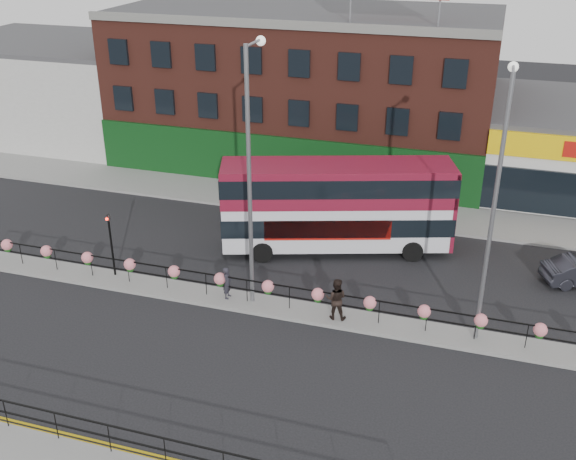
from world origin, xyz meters
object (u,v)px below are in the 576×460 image
(double_decker_bus, at_px, (338,198))
(pedestrian_b, at_px, (336,299))
(lamp_column_east, at_px, (496,189))
(pedestrian_a, at_px, (227,283))
(lamp_column_west, at_px, (251,157))

(double_decker_bus, distance_m, pedestrian_b, 7.06)
(pedestrian_b, distance_m, lamp_column_east, 8.14)
(pedestrian_a, relative_size, lamp_column_west, 0.13)
(lamp_column_west, bearing_deg, pedestrian_b, -8.13)
(double_decker_bus, relative_size, pedestrian_b, 6.28)
(pedestrian_b, relative_size, lamp_column_west, 0.17)
(lamp_column_west, height_order, lamp_column_east, lamp_column_west)
(pedestrian_a, bearing_deg, pedestrian_b, -93.63)
(double_decker_bus, height_order, lamp_column_east, lamp_column_east)
(pedestrian_b, bearing_deg, double_decker_bus, -82.91)
(pedestrian_a, bearing_deg, lamp_column_west, -74.14)
(lamp_column_west, xyz_separation_m, lamp_column_east, (9.83, 0.03, -0.26))
(lamp_column_west, distance_m, lamp_column_east, 9.84)
(double_decker_bus, distance_m, lamp_column_west, 7.66)
(lamp_column_west, bearing_deg, double_decker_bus, 68.73)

